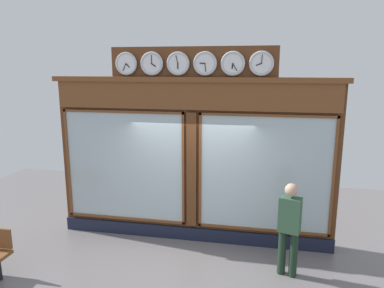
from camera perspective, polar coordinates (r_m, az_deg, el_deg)
The scene contains 2 objects.
shop_facade at distance 7.49m, azimuth 0.19°, elevation -2.21°, with size 5.85×0.42×3.99m.
pedestrian at distance 6.61m, azimuth 15.04°, elevation -12.29°, with size 0.41×0.31×1.69m.
Camera 1 is at (-1.38, 7.00, 3.61)m, focal length 33.93 mm.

